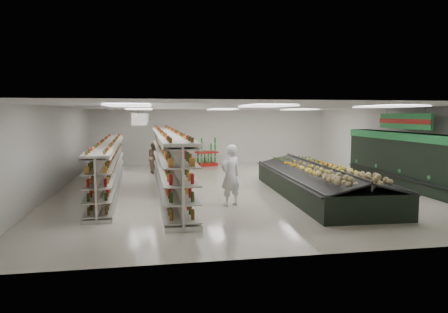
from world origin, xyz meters
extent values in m
plane|color=beige|center=(0.00, 0.00, 0.00)|extent=(16.00, 16.00, 0.00)
cube|color=white|center=(0.00, 0.00, 3.20)|extent=(14.00, 16.00, 0.02)
cube|color=white|center=(0.00, 8.00, 1.60)|extent=(14.00, 0.02, 3.20)
cube|color=white|center=(0.00, -8.00, 1.60)|extent=(14.00, 0.02, 3.20)
cube|color=white|center=(-7.00, 0.00, 1.60)|extent=(0.02, 16.00, 3.20)
cube|color=white|center=(7.00, 0.00, 1.60)|extent=(0.02, 16.00, 3.20)
cube|color=black|center=(6.55, -1.50, 1.10)|extent=(0.80, 8.00, 2.20)
cube|color=#207B39|center=(6.53, -1.50, 2.05)|extent=(0.85, 8.00, 0.30)
cube|color=black|center=(6.30, -1.50, 0.55)|extent=(0.55, 7.80, 0.15)
cube|color=#B8B5AC|center=(6.40, -1.50, 1.35)|extent=(0.45, 7.70, 0.03)
cube|color=#B8B5AC|center=(6.40, -1.50, 1.65)|extent=(0.45, 7.70, 0.03)
cube|color=white|center=(-3.80, -2.00, 2.75)|extent=(0.50, 0.06, 0.40)
cube|color=#A11812|center=(-3.80, -2.00, 2.75)|extent=(0.52, 0.02, 0.12)
cylinder|color=black|center=(-3.80, -2.00, 3.05)|extent=(0.01, 0.01, 0.50)
cube|color=white|center=(-3.80, 2.00, 2.75)|extent=(0.50, 0.06, 0.40)
cube|color=#A11812|center=(-3.80, 2.00, 2.75)|extent=(0.52, 0.02, 0.12)
cylinder|color=black|center=(-3.80, 2.00, 3.05)|extent=(0.01, 0.01, 0.50)
cube|color=#207B39|center=(6.25, -1.50, 2.65)|extent=(0.10, 3.20, 0.60)
cube|color=#A11812|center=(6.19, -1.50, 2.65)|extent=(0.03, 3.20, 0.18)
cylinder|color=black|center=(6.25, -2.70, 3.05)|extent=(0.01, 0.01, 0.50)
cylinder|color=black|center=(6.25, -0.30, 3.05)|extent=(0.01, 0.01, 0.50)
cube|color=silver|center=(-5.09, 0.46, 0.05)|extent=(1.25, 10.60, 0.11)
cube|color=silver|center=(-5.09, 0.46, 0.88)|extent=(0.51, 10.57, 1.76)
cube|color=silver|center=(-5.09, 0.46, 1.80)|extent=(1.25, 10.60, 0.07)
cube|color=#B8B5AC|center=(-5.30, 0.45, 0.16)|extent=(0.85, 10.49, 0.03)
cube|color=#B8B5AC|center=(-5.30, 0.45, 0.54)|extent=(0.85, 10.49, 0.03)
cube|color=#B8B5AC|center=(-5.30, 0.45, 0.93)|extent=(0.85, 10.49, 0.03)
cube|color=#B8B5AC|center=(-5.30, 0.45, 1.32)|extent=(0.85, 10.49, 0.03)
cube|color=#B8B5AC|center=(-5.30, 0.45, 1.70)|extent=(0.85, 10.49, 0.03)
cube|color=#B8B5AC|center=(-4.89, 0.47, 0.16)|extent=(0.85, 10.49, 0.03)
cube|color=#B8B5AC|center=(-4.89, 0.47, 0.54)|extent=(0.85, 10.49, 0.03)
cube|color=#B8B5AC|center=(-4.89, 0.47, 0.93)|extent=(0.85, 10.49, 0.03)
cube|color=#B8B5AC|center=(-4.89, 0.47, 1.32)|extent=(0.85, 10.49, 0.03)
cube|color=#B8B5AC|center=(-4.89, 0.47, 1.70)|extent=(0.85, 10.49, 0.03)
cube|color=silver|center=(-2.80, 0.40, 0.06)|extent=(1.30, 12.74, 0.13)
cube|color=silver|center=(-2.80, 0.40, 1.06)|extent=(0.41, 12.72, 2.12)
cube|color=silver|center=(-2.80, 0.40, 2.16)|extent=(1.30, 12.74, 0.08)
cube|color=#B8B5AC|center=(-3.05, 0.40, 0.19)|extent=(0.81, 12.62, 0.03)
cube|color=#B8B5AC|center=(-3.05, 0.40, 0.65)|extent=(0.81, 12.62, 0.03)
cube|color=#B8B5AC|center=(-3.05, 0.40, 1.12)|extent=(0.81, 12.62, 0.03)
cube|color=#B8B5AC|center=(-3.05, 0.40, 1.58)|extent=(0.81, 12.62, 0.03)
cube|color=#B8B5AC|center=(-3.05, 0.40, 2.05)|extent=(0.81, 12.62, 0.03)
cube|color=#B8B5AC|center=(-2.56, 0.41, 0.19)|extent=(0.81, 12.62, 0.03)
cube|color=#B8B5AC|center=(-2.56, 0.41, 0.65)|extent=(0.81, 12.62, 0.03)
cube|color=#B8B5AC|center=(-2.56, 0.41, 1.12)|extent=(0.81, 12.62, 0.03)
cube|color=#B8B5AC|center=(-2.56, 0.41, 1.58)|extent=(0.81, 12.62, 0.03)
cube|color=#B8B5AC|center=(-2.56, 0.41, 2.05)|extent=(0.81, 12.62, 0.03)
cube|color=black|center=(2.48, -2.23, 0.39)|extent=(2.94, 7.84, 0.77)
cube|color=#262626|center=(1.19, -2.18, 0.80)|extent=(0.36, 7.75, 0.07)
cube|color=#262626|center=(3.76, -2.28, 0.80)|extent=(0.36, 7.75, 0.07)
cube|color=black|center=(1.79, -2.20, 0.91)|extent=(1.71, 7.69, 0.40)
cube|color=black|center=(3.17, -2.25, 0.91)|extent=(1.71, 7.69, 0.40)
cube|color=#262626|center=(2.48, -2.23, 1.02)|extent=(0.34, 7.63, 0.28)
cube|color=#A11812|center=(-0.42, 6.79, 0.09)|extent=(1.26, 1.01, 0.18)
cube|color=red|center=(-0.42, 6.79, 0.78)|extent=(1.32, 1.07, 0.09)
imported|color=silver|center=(-0.95, -3.28, 0.98)|extent=(0.85, 0.73, 1.97)
imported|color=#997D5E|center=(-3.35, 4.44, 0.80)|extent=(0.65, 0.87, 1.59)
camera|label=1|loc=(-3.29, -15.60, 2.91)|focal=32.00mm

